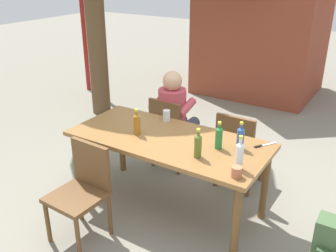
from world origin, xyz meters
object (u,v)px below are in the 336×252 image
Objects in this scene: chair_near_left at (83,187)px; cup_glass at (167,115)px; bottle_amber at (137,123)px; dining_table at (168,147)px; bottle_olive at (198,145)px; chair_far_left at (171,129)px; bottle_clear at (239,155)px; brick_kiosk at (263,18)px; bottle_green at (219,137)px; backpack_by_near_side at (334,247)px; table_knife at (264,145)px; cup_terracotta at (237,172)px; person_in_white_shirt at (176,113)px; bottle_blue at (240,137)px; chair_far_right at (238,147)px.

chair_near_left is 1.14m from cup_glass.
dining_table is at bearing 17.16° from bottle_amber.
dining_table is 0.50m from bottle_olive.
chair_far_left is at bearing 132.52° from bottle_olive.
bottle_clear reaches higher than chair_near_left.
bottle_green is at bearing -75.24° from brick_kiosk.
bottle_clear reaches higher than backpack_by_near_side.
table_knife is 0.99m from backpack_by_near_side.
chair_near_left reaches higher than dining_table.
cup_terracotta reaches higher than dining_table.
bottle_clear is 1.06m from backpack_by_near_side.
brick_kiosk is at bearing 117.46° from backpack_by_near_side.
person_in_white_shirt is 1.60m from bottle_clear.
bottle_olive reaches higher than backpack_by_near_side.
bottle_green is 0.99× the size of bottle_amber.
backpack_by_near_side is 0.17× the size of brick_kiosk.
dining_table is 7.43× the size of bottle_blue.
bottle_green is at bearing 40.71° from chair_near_left.
bottle_amber is at bearing -131.08° from chair_far_right.
person_in_white_shirt is at bearing 157.30° from backpack_by_near_side.
bottle_green is 0.43m from table_knife.
bottle_olive is (-0.24, -0.34, 0.00)m from bottle_blue.
brick_kiosk is (-1.40, 3.81, 0.58)m from table_knife.
cup_glass is (-0.72, 0.29, -0.05)m from bottle_green.
chair_far_right is 3.43× the size of bottle_green.
person_in_white_shirt is 0.96m from bottle_amber.
bottle_blue is 0.36m from bottle_clear.
chair_near_left is 3.45× the size of bottle_blue.
chair_far_left is 0.55m from cup_glass.
chair_far_left reaches higher than table_knife.
cup_terracotta is at bearing -157.09° from backpack_by_near_side.
bottle_amber is (-0.29, -0.09, 0.20)m from dining_table.
chair_near_left is at bearing -146.97° from bottle_olive.
bottle_olive is (0.83, -1.02, 0.24)m from person_in_white_shirt.
chair_far_right is 10.27× the size of cup_terracotta.
chair_near_left is at bearing -89.89° from person_in_white_shirt.
bottle_blue is 2.98× the size of cup_terracotta.
bottle_clear is at bearing -68.52° from chair_far_right.
person_in_white_shirt is at bearing -87.18° from brick_kiosk.
chair_near_left is 0.74× the size of person_in_white_shirt.
bottle_blue is 0.26m from table_knife.
bottle_blue is 0.97× the size of bottle_olive.
bottle_green is at bearing -84.18° from chair_far_right.
bottle_amber is 0.58× the size of backpack_by_near_side.
chair_near_left is at bearing -159.62° from backpack_by_near_side.
person_in_white_shirt is at bearing 137.22° from cup_terracotta.
chair_far_right is at bearing 95.82° from bottle_green.
brick_kiosk is at bearing 92.67° from chair_far_left.
bottle_green is at bearing -149.03° from bottle_blue.
table_knife is 0.08× the size of brick_kiosk.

